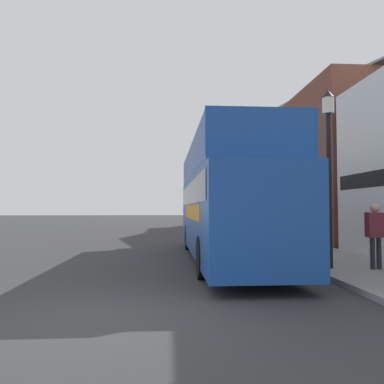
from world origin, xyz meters
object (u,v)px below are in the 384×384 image
Objects in this scene: parked_car_ahead_of_bus at (218,228)px; lamp_post_nearest at (329,145)px; tour_bus at (225,208)px; lamp_post_second at (257,177)px; pedestrian_second at (375,230)px.

parked_car_ahead_of_bus is 11.32m from lamp_post_nearest.
tour_bus is 4.16m from lamp_post_nearest.
lamp_post_second is (1.54, -2.78, 2.67)m from parked_car_ahead_of_bus.
parked_car_ahead_of_bus is (0.90, 8.03, -1.14)m from tour_bus.
pedestrian_second is at bearing -13.16° from lamp_post_nearest.
tour_bus is 8.16m from parked_car_ahead_of_bus.
tour_bus is 2.54× the size of parked_car_ahead_of_bus.
parked_car_ahead_of_bus is at bearing 104.11° from pedestrian_second.
pedestrian_second is at bearing -78.83° from parked_car_ahead_of_bus.
pedestrian_second is 0.36× the size of lamp_post_nearest.
lamp_post_second is (2.43, 5.25, 1.53)m from tour_bus.
pedestrian_second is at bearing -81.42° from lamp_post_second.
lamp_post_second is at bearing 65.38° from tour_bus.
lamp_post_second reaches higher than pedestrian_second.
pedestrian_second is 8.67m from lamp_post_second.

